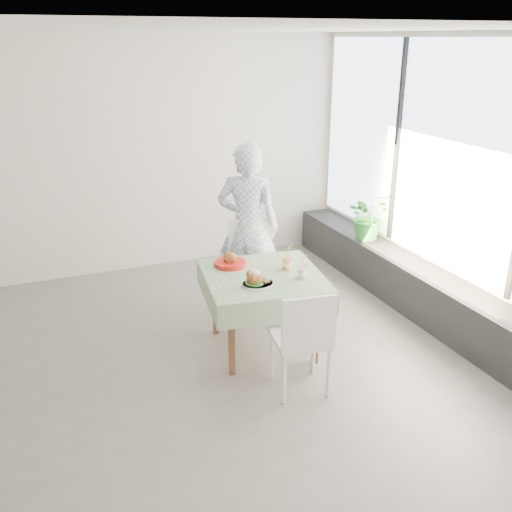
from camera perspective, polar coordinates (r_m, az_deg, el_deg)
name	(u,v)px	position (r m, az deg, el deg)	size (l,w,h in m)	color
floor	(162,371)	(5.17, -9.35, -11.27)	(6.00, 6.00, 0.00)	#615E5C
ceiling	(139,28)	(4.39, -11.64, 21.41)	(6.00, 6.00, 0.00)	white
wall_back	(103,160)	(6.98, -15.04, 9.27)	(6.00, 0.02, 2.80)	silver
wall_front	(290,385)	(2.42, 3.40, -12.78)	(6.00, 0.02, 2.80)	silver
wall_right	(454,184)	(5.95, 19.20, 6.86)	(0.02, 5.00, 2.80)	silver
window_pane	(455,158)	(5.88, 19.27, 9.20)	(0.01, 4.80, 2.18)	#D1E0F9
window_ledge	(425,293)	(6.19, 16.54, -3.61)	(0.40, 4.80, 0.50)	black
cafe_table	(263,303)	(5.25, 0.72, -4.71)	(1.18, 1.18, 0.74)	brown
chair_far	(251,286)	(5.98, -0.48, -3.05)	(0.58, 0.58, 0.97)	white
chair_near	(300,358)	(4.75, 4.45, -10.18)	(0.50, 0.50, 0.92)	white
diner	(248,226)	(5.98, -0.82, 2.99)	(0.65, 0.43, 1.78)	#80A1CC
main_dish	(256,280)	(4.90, 0.00, -2.42)	(0.28, 0.28, 0.15)	white
juice_cup_orange	(287,263)	(5.24, 3.09, -0.70)	(0.09, 0.09, 0.27)	white
juice_cup_lemonade	(302,272)	(5.06, 4.63, -1.62)	(0.09, 0.09, 0.25)	white
second_dish	(230,262)	(5.32, -2.61, -0.59)	(0.29, 0.29, 0.14)	red
potted_plant	(368,216)	(6.82, 11.18, 3.94)	(0.51, 0.44, 0.56)	#25702B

